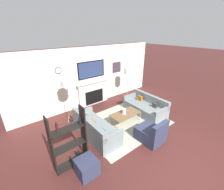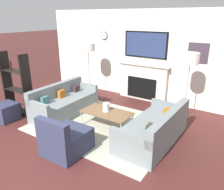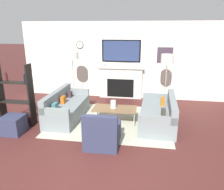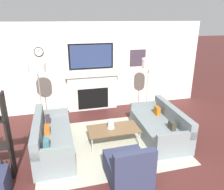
{
  "view_description": "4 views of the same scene",
  "coord_description": "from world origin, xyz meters",
  "px_view_note": "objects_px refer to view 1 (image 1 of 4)",
  "views": [
    {
      "loc": [
        -3.44,
        -1.15,
        3.36
      ],
      "look_at": [
        -0.06,
        3.07,
        0.99
      ],
      "focal_mm": 24.0,
      "sensor_mm": 36.0,
      "label": 1
    },
    {
      "loc": [
        2.73,
        -1.43,
        2.5
      ],
      "look_at": [
        0.09,
        2.67,
        0.73
      ],
      "focal_mm": 35.0,
      "sensor_mm": 36.0,
      "label": 2
    },
    {
      "loc": [
        0.9,
        -3.07,
        2.48
      ],
      "look_at": [
        -0.0,
        2.59,
        0.71
      ],
      "focal_mm": 35.0,
      "sensor_mm": 36.0,
      "label": 3
    },
    {
      "loc": [
        -1.08,
        -1.91,
        2.8
      ],
      "look_at": [
        0.25,
        3.11,
        0.96
      ],
      "focal_mm": 35.0,
      "sensor_mm": 36.0,
      "label": 4
    }
  ],
  "objects_px": {
    "couch_right": "(145,107)",
    "shelf_unit": "(69,142)",
    "armchair": "(151,133)",
    "floor_lamp_left": "(67,83)",
    "couch_left": "(95,129)",
    "floor_lamp_right": "(128,71)",
    "hurricane_candle": "(124,111)",
    "coffee_table": "(126,114)",
    "ottoman": "(87,167)"
  },
  "relations": [
    {
      "from": "shelf_unit",
      "to": "hurricane_candle",
      "type": "bearing_deg",
      "value": 13.74
    },
    {
      "from": "couch_right",
      "to": "floor_lamp_right",
      "type": "bearing_deg",
      "value": 80.5
    },
    {
      "from": "couch_left",
      "to": "floor_lamp_left",
      "type": "distance_m",
      "value": 1.91
    },
    {
      "from": "couch_right",
      "to": "shelf_unit",
      "type": "distance_m",
      "value": 3.77
    },
    {
      "from": "coffee_table",
      "to": "shelf_unit",
      "type": "xyz_separation_m",
      "value": [
        -2.5,
        -0.56,
        0.38
      ]
    },
    {
      "from": "couch_right",
      "to": "ottoman",
      "type": "relative_size",
      "value": 3.82
    },
    {
      "from": "floor_lamp_left",
      "to": "coffee_table",
      "type": "bearing_deg",
      "value": -40.73
    },
    {
      "from": "couch_left",
      "to": "floor_lamp_left",
      "type": "bearing_deg",
      "value": 99.78
    },
    {
      "from": "couch_left",
      "to": "hurricane_candle",
      "type": "bearing_deg",
      "value": 1.5
    },
    {
      "from": "coffee_table",
      "to": "shelf_unit",
      "type": "relative_size",
      "value": 0.73
    },
    {
      "from": "hurricane_candle",
      "to": "couch_right",
      "type": "bearing_deg",
      "value": -1.68
    },
    {
      "from": "coffee_table",
      "to": "floor_lamp_left",
      "type": "distance_m",
      "value": 2.47
    },
    {
      "from": "shelf_unit",
      "to": "ottoman",
      "type": "bearing_deg",
      "value": -72.52
    },
    {
      "from": "floor_lamp_left",
      "to": "shelf_unit",
      "type": "bearing_deg",
      "value": -114.24
    },
    {
      "from": "ottoman",
      "to": "shelf_unit",
      "type": "bearing_deg",
      "value": 107.48
    },
    {
      "from": "floor_lamp_right",
      "to": "shelf_unit",
      "type": "relative_size",
      "value": 1.05
    },
    {
      "from": "couch_right",
      "to": "floor_lamp_left",
      "type": "distance_m",
      "value": 3.41
    },
    {
      "from": "couch_left",
      "to": "floor_lamp_right",
      "type": "height_order",
      "value": "floor_lamp_right"
    },
    {
      "from": "couch_left",
      "to": "armchair",
      "type": "distance_m",
      "value": 1.85
    },
    {
      "from": "armchair",
      "to": "coffee_table",
      "type": "height_order",
      "value": "armchair"
    },
    {
      "from": "shelf_unit",
      "to": "floor_lamp_left",
      "type": "bearing_deg",
      "value": 65.76
    },
    {
      "from": "couch_left",
      "to": "armchair",
      "type": "height_order",
      "value": "armchair"
    },
    {
      "from": "couch_right",
      "to": "hurricane_candle",
      "type": "xyz_separation_m",
      "value": [
        -1.24,
        0.04,
        0.21
      ]
    },
    {
      "from": "couch_left",
      "to": "ottoman",
      "type": "height_order",
      "value": "couch_left"
    },
    {
      "from": "hurricane_candle",
      "to": "floor_lamp_right",
      "type": "relative_size",
      "value": 0.12
    },
    {
      "from": "floor_lamp_right",
      "to": "ottoman",
      "type": "bearing_deg",
      "value": -146.7
    },
    {
      "from": "couch_right",
      "to": "floor_lamp_right",
      "type": "relative_size",
      "value": 1.11
    },
    {
      "from": "couch_left",
      "to": "floor_lamp_right",
      "type": "bearing_deg",
      "value": 26.27
    },
    {
      "from": "couch_left",
      "to": "couch_right",
      "type": "bearing_deg",
      "value": -0.03
    },
    {
      "from": "couch_left",
      "to": "coffee_table",
      "type": "distance_m",
      "value": 1.39
    },
    {
      "from": "couch_left",
      "to": "couch_right",
      "type": "height_order",
      "value": "couch_left"
    },
    {
      "from": "coffee_table",
      "to": "shelf_unit",
      "type": "bearing_deg",
      "value": -167.49
    },
    {
      "from": "floor_lamp_right",
      "to": "hurricane_candle",
      "type": "bearing_deg",
      "value": -137.42
    },
    {
      "from": "couch_right",
      "to": "armchair",
      "type": "distance_m",
      "value": 1.82
    },
    {
      "from": "floor_lamp_left",
      "to": "couch_left",
      "type": "bearing_deg",
      "value": -80.22
    },
    {
      "from": "floor_lamp_right",
      "to": "armchair",
      "type": "bearing_deg",
      "value": -119.21
    },
    {
      "from": "floor_lamp_left",
      "to": "floor_lamp_right",
      "type": "distance_m",
      "value": 3.05
    },
    {
      "from": "coffee_table",
      "to": "hurricane_candle",
      "type": "xyz_separation_m",
      "value": [
        -0.05,
        0.05,
        0.11
      ]
    },
    {
      "from": "couch_right",
      "to": "hurricane_candle",
      "type": "relative_size",
      "value": 9.38
    },
    {
      "from": "floor_lamp_left",
      "to": "couch_right",
      "type": "bearing_deg",
      "value": -26.24
    },
    {
      "from": "armchair",
      "to": "floor_lamp_right",
      "type": "distance_m",
      "value": 3.34
    },
    {
      "from": "armchair",
      "to": "floor_lamp_right",
      "type": "relative_size",
      "value": 0.49
    },
    {
      "from": "coffee_table",
      "to": "shelf_unit",
      "type": "distance_m",
      "value": 2.59
    },
    {
      "from": "hurricane_candle",
      "to": "floor_lamp_right",
      "type": "bearing_deg",
      "value": 42.58
    },
    {
      "from": "floor_lamp_right",
      "to": "shelf_unit",
      "type": "height_order",
      "value": "floor_lamp_right"
    },
    {
      "from": "floor_lamp_left",
      "to": "hurricane_candle",
      "type": "bearing_deg",
      "value": -40.61
    },
    {
      "from": "shelf_unit",
      "to": "couch_left",
      "type": "bearing_deg",
      "value": 26.83
    },
    {
      "from": "couch_right",
      "to": "floor_lamp_left",
      "type": "height_order",
      "value": "floor_lamp_left"
    },
    {
      "from": "couch_left",
      "to": "floor_lamp_right",
      "type": "relative_size",
      "value": 1.1
    },
    {
      "from": "hurricane_candle",
      "to": "shelf_unit",
      "type": "distance_m",
      "value": 2.55
    }
  ]
}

